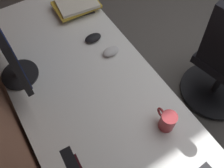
# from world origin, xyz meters

# --- Properties ---
(desk) EXTENTS (2.03, 0.74, 0.73)m
(desk) POSITION_xyz_m (-0.05, 1.51, 0.67)
(desk) COLOR white
(desk) RESTS_ON ground
(drawer_pedestal) EXTENTS (0.40, 0.51, 0.69)m
(drawer_pedestal) POSITION_xyz_m (0.04, 1.54, 0.35)
(drawer_pedestal) COLOR white
(drawer_pedestal) RESTS_ON ground
(monitor_primary) EXTENTS (0.46, 0.20, 0.44)m
(monitor_primary) POSITION_xyz_m (0.38, 1.78, 0.98)
(monitor_primary) COLOR black
(monitor_primary) RESTS_ON desk
(mouse_main) EXTENTS (0.06, 0.10, 0.03)m
(mouse_main) POSITION_xyz_m (0.25, 1.28, 0.75)
(mouse_main) COLOR silver
(mouse_main) RESTS_ON desk
(mouse_spare) EXTENTS (0.06, 0.10, 0.03)m
(mouse_spare) POSITION_xyz_m (0.40, 1.32, 0.75)
(mouse_spare) COLOR black
(mouse_spare) RESTS_ON desk
(book_stack_near) EXTENTS (0.22, 0.29, 0.07)m
(book_stack_near) POSITION_xyz_m (0.69, 1.28, 0.77)
(book_stack_near) COLOR black
(book_stack_near) RESTS_ON desk
(coffee_mug) EXTENTS (0.11, 0.07, 0.11)m
(coffee_mug) POSITION_xyz_m (-0.27, 1.29, 0.78)
(coffee_mug) COLOR #A53338
(coffee_mug) RESTS_ON desk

